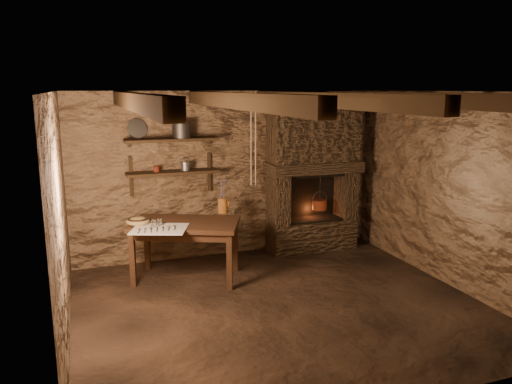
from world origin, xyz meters
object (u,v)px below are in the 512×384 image
object	(u,v)px
wooden_bowl	(138,221)
stoneware_jug	(223,199)
red_pot	(320,204)
iron_stockpot	(182,131)
work_table	(186,248)

from	to	relation	value
wooden_bowl	stoneware_jug	bearing A→B (deg)	9.40
stoneware_jug	red_pot	distance (m)	1.64
wooden_bowl	iron_stockpot	xyz separation A→B (m)	(0.70, 0.57, 1.07)
iron_stockpot	stoneware_jug	bearing A→B (deg)	-39.22
stoneware_jug	work_table	bearing A→B (deg)	-137.92
stoneware_jug	iron_stockpot	size ratio (longest dim) A/B	1.83
work_table	stoneware_jug	bearing A→B (deg)	49.54
work_table	wooden_bowl	xyz separation A→B (m)	(-0.58, 0.09, 0.39)
iron_stockpot	red_pot	world-z (taller)	iron_stockpot
work_table	red_pot	xyz separation A→B (m)	(2.18, 0.54, 0.29)
wooden_bowl	red_pot	distance (m)	2.80
red_pot	wooden_bowl	bearing A→B (deg)	-170.76
work_table	iron_stockpot	xyz separation A→B (m)	(0.12, 0.66, 1.45)
work_table	iron_stockpot	distance (m)	1.60
iron_stockpot	red_pot	bearing A→B (deg)	-3.34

